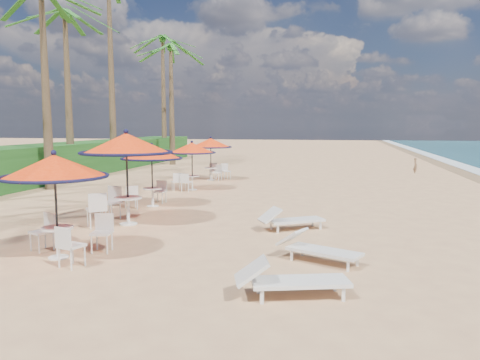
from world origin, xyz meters
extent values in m
plane|color=tan|center=(0.00, 0.00, 0.00)|extent=(160.00, 160.00, 0.00)
cube|color=#194716|center=(-13.50, 11.00, 0.90)|extent=(3.00, 40.00, 1.80)
cylinder|color=black|center=(-4.69, 0.26, 1.09)|extent=(0.05, 0.05, 2.19)
cone|color=#FF4216|center=(-4.69, 0.26, 1.95)|extent=(2.19, 2.19, 0.48)
torus|color=black|center=(-4.69, 0.26, 1.73)|extent=(2.19, 2.19, 0.07)
sphere|color=black|center=(-4.69, 0.26, 2.23)|extent=(0.11, 0.11, 0.11)
cylinder|color=silver|center=(-4.69, 0.26, 0.65)|extent=(0.67, 0.67, 0.04)
cylinder|color=silver|center=(-4.69, 0.26, 0.33)|extent=(0.08, 0.08, 0.67)
cylinder|color=black|center=(-4.71, 3.68, 1.29)|extent=(0.06, 0.06, 2.57)
cone|color=#FF4216|center=(-4.71, 3.68, 2.29)|extent=(2.57, 2.57, 0.56)
torus|color=black|center=(-4.71, 3.68, 2.04)|extent=(2.57, 2.57, 0.08)
sphere|color=black|center=(-4.71, 3.68, 2.62)|extent=(0.13, 0.13, 0.13)
cylinder|color=silver|center=(-4.71, 3.68, 0.76)|extent=(0.78, 0.78, 0.04)
cylinder|color=silver|center=(-4.71, 3.68, 0.39)|extent=(0.09, 0.09, 0.78)
cylinder|color=black|center=(-5.18, 6.59, 1.05)|extent=(0.05, 0.05, 2.10)
cone|color=#FF4216|center=(-5.18, 6.59, 1.87)|extent=(2.10, 2.10, 0.46)
torus|color=black|center=(-5.18, 6.59, 1.66)|extent=(2.10, 2.10, 0.06)
sphere|color=black|center=(-5.18, 6.59, 2.14)|extent=(0.11, 0.11, 0.11)
cylinder|color=silver|center=(-5.18, 6.59, 0.62)|extent=(0.64, 0.64, 0.04)
cylinder|color=silver|center=(-5.18, 6.59, 0.32)|extent=(0.07, 0.07, 0.64)
cylinder|color=black|center=(-5.09, 10.80, 1.02)|extent=(0.04, 0.04, 2.05)
cone|color=#FF4216|center=(-5.09, 10.80, 1.82)|extent=(2.05, 2.05, 0.44)
torus|color=black|center=(-5.09, 10.80, 1.62)|extent=(2.05, 2.05, 0.06)
sphere|color=black|center=(-5.09, 10.80, 2.08)|extent=(0.11, 0.11, 0.11)
cylinder|color=silver|center=(-5.09, 10.80, 0.61)|extent=(0.62, 0.62, 0.04)
cylinder|color=silver|center=(-5.09, 10.80, 0.31)|extent=(0.07, 0.07, 0.62)
cylinder|color=black|center=(-5.27, 14.45, 1.07)|extent=(0.05, 0.05, 2.13)
cone|color=#FF4216|center=(-5.27, 14.45, 1.90)|extent=(2.13, 2.13, 0.46)
torus|color=black|center=(-5.27, 14.45, 1.69)|extent=(2.13, 2.13, 0.06)
sphere|color=black|center=(-5.27, 14.45, 2.17)|extent=(0.11, 0.11, 0.11)
cylinder|color=silver|center=(-5.27, 14.45, 0.63)|extent=(0.65, 0.65, 0.04)
cylinder|color=silver|center=(-5.27, 14.45, 0.32)|extent=(0.07, 0.07, 0.65)
cube|color=silver|center=(0.49, -0.96, 0.26)|extent=(1.69, 1.01, 0.07)
cube|color=silver|center=(-0.27, -1.19, 0.47)|extent=(0.67, 0.71, 0.39)
cube|color=silver|center=(0.49, -0.96, 0.11)|extent=(0.06, 0.06, 0.22)
cube|color=silver|center=(0.81, 1.04, 0.25)|extent=(1.60, 1.14, 0.06)
cube|color=silver|center=(0.12, 1.35, 0.44)|extent=(0.69, 0.71, 0.37)
cube|color=silver|center=(0.81, 1.04, 0.11)|extent=(0.05, 0.05, 0.21)
cube|color=silver|center=(-0.03, 4.02, 0.25)|extent=(1.59, 1.26, 0.06)
cube|color=silver|center=(-0.68, 3.63, 0.45)|extent=(0.72, 0.74, 0.38)
cube|color=silver|center=(-0.03, 4.02, 0.11)|extent=(0.05, 0.05, 0.21)
cone|color=brown|center=(-11.30, 9.81, 4.16)|extent=(0.44, 0.44, 8.33)
cone|color=brown|center=(-12.76, 13.87, 4.21)|extent=(0.44, 0.44, 8.41)
sphere|color=#22611B|center=(-12.76, 13.87, 8.41)|extent=(0.56, 0.56, 0.56)
cone|color=brown|center=(-12.45, 18.08, 5.78)|extent=(0.44, 0.44, 11.55)
cone|color=brown|center=(-10.46, 23.01, 4.05)|extent=(0.44, 0.44, 8.11)
sphere|color=#22611B|center=(-10.46, 23.01, 8.11)|extent=(0.56, 0.56, 0.56)
cone|color=brown|center=(-12.36, 26.41, 4.66)|extent=(0.44, 0.44, 9.32)
sphere|color=#22611B|center=(-12.36, 26.41, 9.32)|extent=(0.56, 0.56, 0.56)
imported|color=brown|center=(5.43, 20.14, 0.48)|extent=(0.26, 0.37, 0.96)
camera|label=1|loc=(1.05, -8.35, 2.79)|focal=35.00mm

